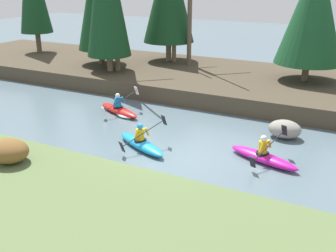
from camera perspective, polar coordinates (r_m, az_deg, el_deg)
name	(u,v)px	position (r m, az deg, el deg)	size (l,w,h in m)	color
ground_plane	(171,157)	(14.36, 0.48, -4.53)	(90.00, 90.00, 0.00)	slate
riverbank_near	(59,240)	(9.96, -15.56, -15.63)	(44.00, 6.98, 0.73)	#5B7042
riverbank_far	(248,84)	(22.86, 11.54, 5.98)	(44.00, 8.67, 0.87)	#473D2D
conifer_tree_mid_right	(314,8)	(22.15, 20.37, 15.72)	(3.49, 3.49, 6.60)	brown
bare_tree_upstream	(117,12)	(23.52, -7.48, 16.04)	(3.92, 3.87, 7.14)	brown
bare_tree_mid_upstream	(175,20)	(26.02, 1.00, 15.15)	(3.15, 3.11, 5.68)	#7A664C
bare_tree_mid_downstream	(191,6)	(25.02, 3.33, 16.94)	(4.15, 4.10, 7.58)	brown
shrub_clump_third	(8,151)	(13.18, -22.14, -3.36)	(1.34, 1.11, 0.72)	brown
kayaker_lead	(264,156)	(14.29, 13.76, -4.32)	(2.75, 2.01, 1.20)	#C61999
kayaker_middle	(142,143)	(14.99, -3.86, -2.51)	(2.69, 1.94, 1.20)	#1993D6
kayaker_trailing	(120,110)	(18.82, -6.94, 2.27)	(2.74, 2.00, 1.20)	red
boulder_midstream	(285,129)	(16.59, 16.58, -0.44)	(1.31, 1.02, 0.74)	gray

